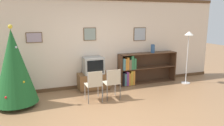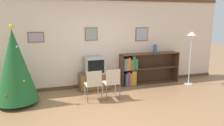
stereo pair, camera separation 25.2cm
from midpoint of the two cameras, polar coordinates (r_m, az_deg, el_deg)
ground_plane at (r=4.84m, az=3.27°, el=-14.16°), size 24.00×24.00×0.00m
wall_back at (r=6.61m, az=-3.90°, el=5.20°), size 8.73×0.11×2.70m
christmas_tree at (r=5.67m, az=-22.90°, el=-0.72°), size 1.02×1.02×1.96m
tv_console at (r=6.54m, az=-3.47°, el=-4.75°), size 0.91×0.47×0.49m
television at (r=6.42m, az=-3.52°, el=-0.57°), size 0.58×0.46×0.49m
folding_chair_left at (r=5.54m, az=-3.52°, el=-5.44°), size 0.40×0.40×0.82m
folding_chair_right at (r=5.68m, az=1.32°, el=-4.99°), size 0.40×0.40×0.82m
bookshelf at (r=7.05m, az=8.22°, el=-1.67°), size 1.97×0.36×0.99m
vase at (r=7.14m, az=12.16°, el=3.65°), size 0.13×0.13×0.27m
standing_lamp at (r=7.28m, az=20.93°, el=4.61°), size 0.28×0.28×1.69m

